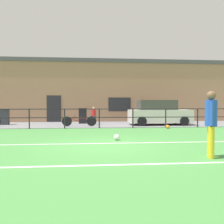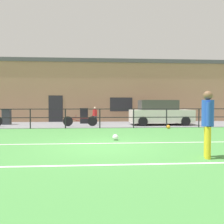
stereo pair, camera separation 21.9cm
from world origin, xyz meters
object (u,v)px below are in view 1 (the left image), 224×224
Objects in this scene: parked_car_red at (159,113)px; soccer_ball_spare at (117,137)px; player_striker at (211,120)px; spectator_child at (94,114)px; bicycle_parked_0 at (79,121)px; soccer_ball_match at (168,127)px; trash_bin_0 at (83,116)px; trash_bin_1 at (5,117)px.

soccer_ball_spare is at bearing -119.01° from parked_car_red.
player_striker is 10.94m from spectator_child.
parked_car_red reaches higher than soccer_ball_spare.
spectator_child is at bearing 168.53° from parked_car_red.
parked_car_red is 5.36m from bicycle_parked_0.
player_striker is 0.81× the size of bicycle_parked_0.
bicycle_parked_0 is (-5.14, 1.83, 0.24)m from soccer_ball_match.
spectator_child is 1.06m from trash_bin_0.
spectator_child is (-4.21, 3.26, 0.59)m from soccer_ball_match.
player_striker is at bearing -99.95° from soccer_ball_match.
trash_bin_1 is (-5.08, 1.51, 0.22)m from bicycle_parked_0.
bicycle_parked_0 is at bearing 44.25° from player_striker.
bicycle_parked_0 is 5.31m from trash_bin_1.
trash_bin_1 is at bearing 61.38° from player_striker.
player_striker reaches higher than trash_bin_0.
trash_bin_1 is at bearing -173.14° from trash_bin_0.
trash_bin_1 is (-8.95, 10.61, -0.43)m from player_striker.
soccer_ball_match is at bearing 163.21° from spectator_child.
parked_car_red is 5.40m from trash_bin_0.
player_striker is 9.76m from parked_car_red.
trash_bin_1 reaches higher than bicycle_parked_0.
soccer_ball_match is 5.31m from soccer_ball_spare.
trash_bin_1 is at bearing 174.70° from parked_car_red.
spectator_child is 0.56× the size of bicycle_parked_0.
spectator_child is at bearing -42.13° from trash_bin_0.
bicycle_parked_0 is (-0.93, -1.44, -0.36)m from spectator_child.
soccer_ball_match is at bearing -94.03° from parked_car_red.
trash_bin_1 is (-10.22, 3.34, 0.46)m from soccer_ball_match.
bicycle_parked_0 is at bearing 160.44° from soccer_ball_match.
soccer_ball_spare is 7.40m from spectator_child.
player_striker reaches higher than soccer_ball_match.
spectator_child is at bearing -0.73° from trash_bin_1.
player_striker is 7.44m from soccer_ball_match.
soccer_ball_spare is at bearing 54.90° from player_striker.
trash_bin_0 reaches higher than soccer_ball_match.
parked_car_red reaches higher than soccer_ball_match.
trash_bin_0 is at bearing 101.14° from soccer_ball_spare.
player_striker is 7.91× the size of soccer_ball_match.
spectator_child reaches higher than soccer_ball_match.
spectator_child is 1.11× the size of trash_bin_1.
bicycle_parked_0 is 1.96× the size of trash_bin_0.
soccer_ball_spare is 0.19× the size of spectator_child.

